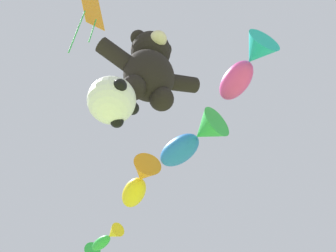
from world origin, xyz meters
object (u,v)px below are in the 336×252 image
(diamond_kite, at_px, (91,13))
(fish_kite_goldfin, at_px, (139,183))
(soccer_ball_kite, at_px, (112,100))
(fish_kite_magenta, at_px, (246,66))
(teddy_bear_kite, at_px, (150,67))
(fish_kite_cobalt, at_px, (193,140))
(fish_kite_emerald, at_px, (107,238))

(diamond_kite, bearing_deg, fish_kite_goldfin, 51.21)
(soccer_ball_kite, xyz_separation_m, fish_kite_magenta, (3.43, 0.12, 3.74))
(teddy_bear_kite, distance_m, fish_kite_goldfin, 5.98)
(fish_kite_cobalt, bearing_deg, diamond_kite, -158.43)
(soccer_ball_kite, bearing_deg, fish_kite_cobalt, 39.48)
(teddy_bear_kite, bearing_deg, fish_kite_emerald, 75.79)
(fish_kite_emerald, bearing_deg, soccer_ball_kite, -108.18)
(soccer_ball_kite, bearing_deg, teddy_bear_kite, -4.60)
(fish_kite_emerald, bearing_deg, diamond_kite, -115.85)
(soccer_ball_kite, xyz_separation_m, fish_kite_emerald, (2.66, 8.10, 2.82))
(fish_kite_goldfin, xyz_separation_m, diamond_kite, (-3.37, -4.19, 1.42))
(soccer_ball_kite, distance_m, fish_kite_magenta, 5.07)
(fish_kite_magenta, height_order, diamond_kite, diamond_kite)
(soccer_ball_kite, distance_m, fish_kite_goldfin, 6.72)
(fish_kite_emerald, height_order, diamond_kite, diamond_kite)
(teddy_bear_kite, bearing_deg, soccer_ball_kite, 175.40)
(fish_kite_goldfin, relative_size, fish_kite_emerald, 1.35)
(teddy_bear_kite, height_order, diamond_kite, diamond_kite)
(fish_kite_cobalt, xyz_separation_m, diamond_kite, (-3.91, -1.54, 1.62))
(teddy_bear_kite, distance_m, diamond_kite, 3.75)
(fish_kite_goldfin, bearing_deg, teddy_bear_kite, -110.88)
(teddy_bear_kite, relative_size, fish_kite_magenta, 1.07)
(teddy_bear_kite, xyz_separation_m, fish_kite_emerald, (2.06, 8.15, 1.43))
(fish_kite_magenta, bearing_deg, teddy_bear_kite, -176.67)
(soccer_ball_kite, xyz_separation_m, fish_kite_goldfin, (2.62, 5.25, 3.28))
(teddy_bear_kite, relative_size, fish_kite_emerald, 1.27)
(teddy_bear_kite, height_order, fish_kite_emerald, fish_kite_emerald)
(fish_kite_goldfin, bearing_deg, fish_kite_cobalt, -78.54)
(fish_kite_magenta, bearing_deg, soccer_ball_kite, -178.05)
(teddy_bear_kite, bearing_deg, diamond_kite, 140.81)
(fish_kite_cobalt, bearing_deg, fish_kite_emerald, 95.13)
(fish_kite_cobalt, xyz_separation_m, fish_kite_emerald, (-0.49, 5.50, -0.27))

